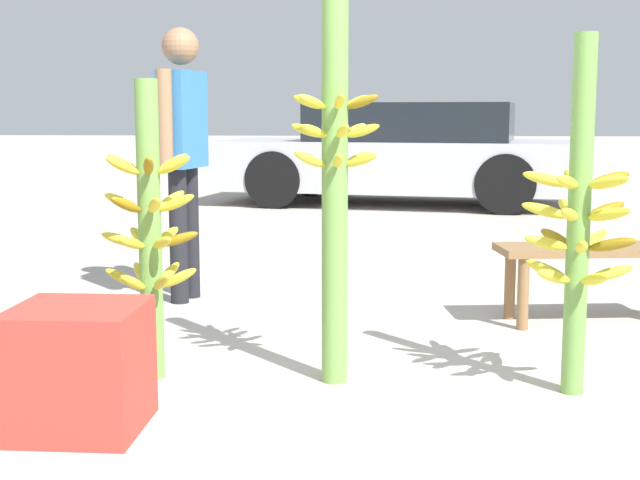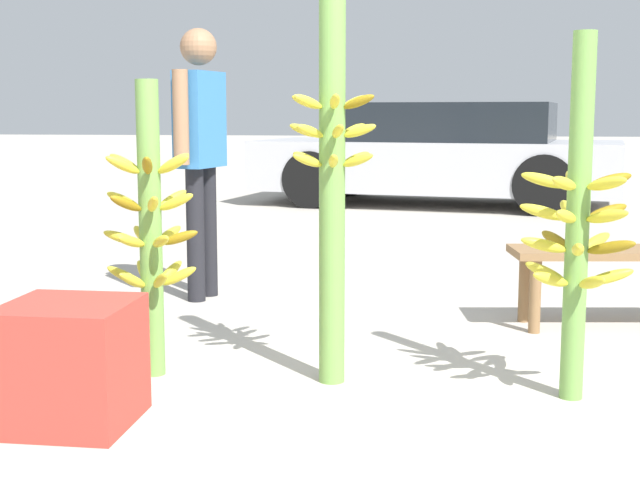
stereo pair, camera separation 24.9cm
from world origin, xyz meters
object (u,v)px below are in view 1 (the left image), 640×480
object	(u,v)px
banana_stalk_center	(335,181)
parked_car	(402,154)
vendor_person	(182,138)
produce_crate	(79,368)
banana_stalk_right	(579,221)
banana_stalk_left	(150,228)
market_bench	(596,260)

from	to	relation	value
banana_stalk_center	parked_car	xyz separation A→B (m)	(0.40, 7.40, -0.23)
vendor_person	produce_crate	distance (m)	2.35
produce_crate	banana_stalk_center	bearing A→B (deg)	36.21
produce_crate	banana_stalk_right	bearing A→B (deg)	16.73
produce_crate	banana_stalk_left	bearing A→B (deg)	81.26
banana_stalk_right	market_bench	world-z (taller)	banana_stalk_right
market_bench	produce_crate	size ratio (longest dim) A/B	2.42
banana_stalk_left	banana_stalk_center	size ratio (longest dim) A/B	0.78
market_bench	vendor_person	bearing A→B (deg)	161.89
parked_car	banana_stalk_left	bearing A→B (deg)	-179.09
banana_stalk_right	vendor_person	distance (m)	2.59
banana_stalk_left	produce_crate	xyz separation A→B (m)	(-0.10, -0.64, -0.42)
vendor_person	banana_stalk_right	bearing A→B (deg)	-119.19
banana_stalk_left	banana_stalk_right	distance (m)	1.75
vendor_person	parked_car	world-z (taller)	vendor_person
parked_car	produce_crate	size ratio (longest dim) A/B	10.21
banana_stalk_left	produce_crate	world-z (taller)	banana_stalk_left
banana_stalk_center	vendor_person	xyz separation A→B (m)	(-0.99, 1.58, 0.13)
market_bench	banana_stalk_right	bearing A→B (deg)	-114.29
banana_stalk_left	produce_crate	bearing A→B (deg)	-98.74
banana_stalk_right	market_bench	size ratio (longest dim) A/B	1.32
banana_stalk_right	produce_crate	xyz separation A→B (m)	(-1.84, -0.55, -0.48)
banana_stalk_left	market_bench	distance (m)	2.43
banana_stalk_right	market_bench	distance (m)	1.34
banana_stalk_right	vendor_person	bearing A→B (deg)	139.71
market_bench	parked_car	size ratio (longest dim) A/B	0.24
parked_car	banana_stalk_right	bearing A→B (deg)	-165.70
banana_stalk_left	produce_crate	size ratio (longest dim) A/B	2.81
banana_stalk_center	banana_stalk_right	world-z (taller)	banana_stalk_center
banana_stalk_left	produce_crate	distance (m)	0.77
banana_stalk_right	parked_car	bearing A→B (deg)	94.33
vendor_person	banana_stalk_center	bearing A→B (deg)	-136.72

